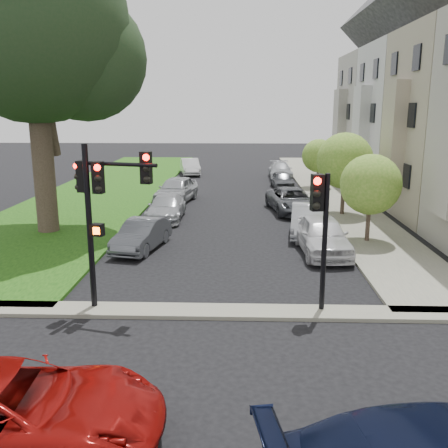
{
  "coord_description": "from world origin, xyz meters",
  "views": [
    {
      "loc": [
        0.56,
        -11.66,
        5.97
      ],
      "look_at": [
        0.0,
        5.0,
        2.0
      ],
      "focal_mm": 40.0,
      "sensor_mm": 36.0,
      "label": 1
    }
  ],
  "objects_px": {
    "traffic_signal_main": "(101,198)",
    "car_parked_0": "(322,235)",
    "traffic_signal_secondary": "(321,217)",
    "car_parked_7": "(176,190)",
    "small_tree_a": "(371,184)",
    "car_parked_2": "(292,200)",
    "car_parked_1": "(308,220)",
    "car_parked_3": "(282,180)",
    "car_parked_4": "(280,170)",
    "car_parked_6": "(166,207)",
    "car_parked_9": "(190,167)",
    "small_tree_b": "(345,161)",
    "car_cross_near": "(4,412)",
    "small_tree_c": "(319,156)",
    "car_parked_5": "(142,235)",
    "eucalyptus": "(30,25)"
  },
  "relations": [
    {
      "from": "small_tree_b",
      "to": "car_cross_near",
      "type": "xyz_separation_m",
      "value": [
        -9.72,
        -19.74,
        -2.26
      ]
    },
    {
      "from": "car_parked_1",
      "to": "car_parked_6",
      "type": "distance_m",
      "value": 7.81
    },
    {
      "from": "car_parked_0",
      "to": "car_parked_1",
      "type": "height_order",
      "value": "car_parked_0"
    },
    {
      "from": "eucalyptus",
      "to": "small_tree_c",
      "type": "distance_m",
      "value": 21.35
    },
    {
      "from": "small_tree_c",
      "to": "car_parked_7",
      "type": "height_order",
      "value": "small_tree_c"
    },
    {
      "from": "small_tree_b",
      "to": "traffic_signal_secondary",
      "type": "height_order",
      "value": "small_tree_b"
    },
    {
      "from": "small_tree_c",
      "to": "car_parked_9",
      "type": "xyz_separation_m",
      "value": [
        -10.12,
        7.31,
        -1.7
      ]
    },
    {
      "from": "car_parked_3",
      "to": "car_parked_5",
      "type": "relative_size",
      "value": 0.96
    },
    {
      "from": "traffic_signal_main",
      "to": "car_parked_2",
      "type": "xyz_separation_m",
      "value": [
        6.92,
        14.21,
        -2.72
      ]
    },
    {
      "from": "car_parked_2",
      "to": "car_parked_4",
      "type": "bearing_deg",
      "value": 79.69
    },
    {
      "from": "car_parked_4",
      "to": "car_parked_6",
      "type": "xyz_separation_m",
      "value": [
        -7.3,
        -15.79,
        -0.01
      ]
    },
    {
      "from": "small_tree_b",
      "to": "car_parked_6",
      "type": "relative_size",
      "value": 1.02
    },
    {
      "from": "traffic_signal_main",
      "to": "car_cross_near",
      "type": "distance_m",
      "value": 6.89
    },
    {
      "from": "car_cross_near",
      "to": "car_parked_0",
      "type": "relative_size",
      "value": 1.22
    },
    {
      "from": "small_tree_a",
      "to": "car_parked_6",
      "type": "bearing_deg",
      "value": 155.12
    },
    {
      "from": "car_parked_3",
      "to": "car_parked_9",
      "type": "relative_size",
      "value": 0.87
    },
    {
      "from": "car_parked_4",
      "to": "car_parked_6",
      "type": "height_order",
      "value": "car_parked_4"
    },
    {
      "from": "car_parked_7",
      "to": "car_parked_2",
      "type": "bearing_deg",
      "value": -11.76
    },
    {
      "from": "traffic_signal_main",
      "to": "car_parked_0",
      "type": "xyz_separation_m",
      "value": [
        7.35,
        6.05,
        -2.62
      ]
    },
    {
      "from": "car_parked_2",
      "to": "car_parked_3",
      "type": "distance_m",
      "value": 8.43
    },
    {
      "from": "traffic_signal_main",
      "to": "car_parked_3",
      "type": "height_order",
      "value": "traffic_signal_main"
    },
    {
      "from": "small_tree_c",
      "to": "car_parked_4",
      "type": "xyz_separation_m",
      "value": [
        -2.31,
        5.34,
        -1.74
      ]
    },
    {
      "from": "traffic_signal_main",
      "to": "car_parked_0",
      "type": "relative_size",
      "value": 1.08
    },
    {
      "from": "eucalyptus",
      "to": "car_parked_1",
      "type": "distance_m",
      "value": 15.17
    },
    {
      "from": "car_cross_near",
      "to": "car_parked_7",
      "type": "xyz_separation_m",
      "value": [
        0.02,
        23.43,
        0.03
      ]
    },
    {
      "from": "traffic_signal_secondary",
      "to": "car_cross_near",
      "type": "distance_m",
      "value": 9.21
    },
    {
      "from": "traffic_signal_main",
      "to": "traffic_signal_secondary",
      "type": "distance_m",
      "value": 6.27
    },
    {
      "from": "car_parked_1",
      "to": "car_parked_7",
      "type": "distance_m",
      "value": 10.79
    },
    {
      "from": "small_tree_b",
      "to": "traffic_signal_main",
      "type": "xyz_separation_m",
      "value": [
        -9.61,
        -13.37,
        0.36
      ]
    },
    {
      "from": "traffic_signal_secondary",
      "to": "car_parked_6",
      "type": "height_order",
      "value": "traffic_signal_secondary"
    },
    {
      "from": "eucalyptus",
      "to": "small_tree_b",
      "type": "xyz_separation_m",
      "value": [
        14.9,
        4.32,
        -6.35
      ]
    },
    {
      "from": "small_tree_a",
      "to": "car_cross_near",
      "type": "xyz_separation_m",
      "value": [
        -9.72,
        -14.1,
        -1.85
      ]
    },
    {
      "from": "car_parked_0",
      "to": "small_tree_a",
      "type": "bearing_deg",
      "value": 33.47
    },
    {
      "from": "car_parked_0",
      "to": "car_parked_7",
      "type": "xyz_separation_m",
      "value": [
        -7.43,
        11.01,
        0.03
      ]
    },
    {
      "from": "small_tree_c",
      "to": "car_parked_9",
      "type": "relative_size",
      "value": 0.85
    },
    {
      "from": "car_parked_6",
      "to": "car_parked_9",
      "type": "relative_size",
      "value": 1.05
    },
    {
      "from": "car_parked_1",
      "to": "car_parked_3",
      "type": "xyz_separation_m",
      "value": [
        -0.11,
        13.58,
        -0.08
      ]
    },
    {
      "from": "traffic_signal_secondary",
      "to": "car_parked_7",
      "type": "xyz_separation_m",
      "value": [
        -6.33,
        17.1,
        -2.08
      ]
    },
    {
      "from": "traffic_signal_secondary",
      "to": "car_parked_1",
      "type": "bearing_deg",
      "value": 84.32
    },
    {
      "from": "car_parked_5",
      "to": "traffic_signal_secondary",
      "type": "bearing_deg",
      "value": -33.46
    },
    {
      "from": "car_parked_3",
      "to": "car_parked_9",
      "type": "distance_m",
      "value": 10.51
    },
    {
      "from": "car_parked_7",
      "to": "traffic_signal_secondary",
      "type": "bearing_deg",
      "value": -59.3
    },
    {
      "from": "car_parked_4",
      "to": "car_parked_7",
      "type": "height_order",
      "value": "car_parked_7"
    },
    {
      "from": "traffic_signal_secondary",
      "to": "car_parked_6",
      "type": "xyz_separation_m",
      "value": [
        -6.25,
        12.23,
        -2.24
      ]
    },
    {
      "from": "eucalyptus",
      "to": "car_parked_9",
      "type": "xyz_separation_m",
      "value": [
        4.79,
        20.9,
        -8.69
      ]
    },
    {
      "from": "eucalyptus",
      "to": "car_parked_2",
      "type": "distance_m",
      "value": 15.86
    },
    {
      "from": "car_parked_7",
      "to": "traffic_signal_main",
      "type": "bearing_deg",
      "value": -79.33
    },
    {
      "from": "small_tree_a",
      "to": "car_parked_1",
      "type": "relative_size",
      "value": 0.91
    },
    {
      "from": "traffic_signal_main",
      "to": "car_parked_7",
      "type": "bearing_deg",
      "value": 90.29
    },
    {
      "from": "car_parked_3",
      "to": "car_parked_9",
      "type": "xyz_separation_m",
      "value": [
        -7.55,
        7.32,
        0.07
      ]
    }
  ]
}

